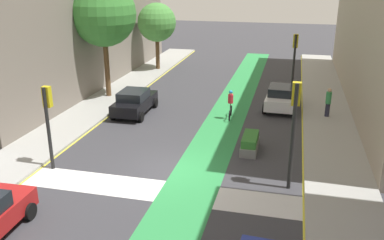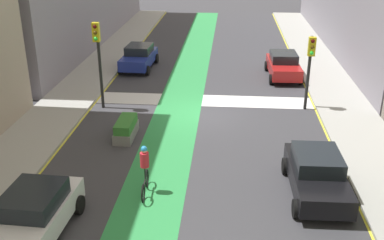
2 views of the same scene
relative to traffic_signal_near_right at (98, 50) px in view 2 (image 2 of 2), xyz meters
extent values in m
plane|color=#38383D|center=(-5.34, 0.35, -3.20)|extent=(120.00, 120.00, 0.00)
cube|color=#2D8C47|center=(-4.04, 0.35, -3.20)|extent=(2.40, 60.00, 0.01)
cube|color=silver|center=(-5.34, -1.65, -3.20)|extent=(12.00, 1.80, 0.01)
cube|color=#9E9E99|center=(-12.84, 0.35, -3.13)|extent=(3.00, 60.00, 0.15)
cube|color=yellow|center=(-11.34, 0.35, -3.20)|extent=(0.16, 60.00, 0.01)
cube|color=#9E9E99|center=(2.16, 0.35, -3.13)|extent=(3.00, 60.00, 0.15)
cube|color=yellow|center=(0.66, 0.35, -3.20)|extent=(0.16, 60.00, 0.01)
cylinder|color=black|center=(0.00, -0.11, -0.91)|extent=(0.16, 0.16, 4.59)
cube|color=gold|center=(0.00, 0.09, 0.91)|extent=(0.35, 0.28, 0.95)
sphere|color=#3F0A0A|center=(0.00, 0.23, 1.21)|extent=(0.20, 0.20, 0.20)
sphere|color=#4C380C|center=(0.00, 0.23, 0.91)|extent=(0.20, 0.20, 0.20)
sphere|color=#26D833|center=(0.00, 0.23, 0.61)|extent=(0.20, 0.20, 0.20)
cylinder|color=black|center=(-10.75, -0.80, -1.25)|extent=(0.16, 0.16, 3.91)
cube|color=gold|center=(-10.75, -0.60, 0.23)|extent=(0.35, 0.28, 0.95)
sphere|color=#3F0A0A|center=(-10.75, -0.46, 0.53)|extent=(0.20, 0.20, 0.20)
sphere|color=#4C380C|center=(-10.75, -0.46, 0.23)|extent=(0.20, 0.20, 0.20)
sphere|color=#26D833|center=(-10.75, -0.46, -0.07)|extent=(0.20, 0.20, 0.20)
cube|color=black|center=(-9.91, 7.68, -2.53)|extent=(1.88, 4.23, 0.70)
cube|color=black|center=(-9.91, 7.48, -1.91)|extent=(1.64, 2.03, 0.55)
cylinder|color=black|center=(-10.84, 9.14, -2.88)|extent=(0.23, 0.64, 0.64)
cylinder|color=black|center=(-9.04, 9.17, -2.88)|extent=(0.23, 0.64, 0.64)
cylinder|color=black|center=(-10.78, 6.20, -2.88)|extent=(0.23, 0.64, 0.64)
cylinder|color=black|center=(-8.98, 6.23, -2.88)|extent=(0.23, 0.64, 0.64)
cube|color=silver|center=(-0.80, 10.98, -2.53)|extent=(1.99, 4.28, 0.70)
cube|color=black|center=(-0.81, 10.78, -1.91)|extent=(1.69, 2.07, 0.55)
cylinder|color=black|center=(-1.77, 9.56, -2.88)|extent=(0.25, 0.65, 0.64)
cylinder|color=black|center=(0.03, 9.47, -2.88)|extent=(0.25, 0.65, 0.64)
cube|color=navy|center=(-0.54, -7.52, -2.53)|extent=(1.99, 4.28, 0.70)
cube|color=black|center=(-0.55, -7.72, -1.91)|extent=(1.69, 2.07, 0.55)
cylinder|color=black|center=(-1.37, -6.01, -2.88)|extent=(0.25, 0.65, 0.64)
cylinder|color=black|center=(0.43, -6.09, -2.88)|extent=(0.25, 0.65, 0.64)
cylinder|color=black|center=(-1.50, -8.94, -2.88)|extent=(0.25, 0.65, 0.64)
cylinder|color=black|center=(0.30, -9.03, -2.88)|extent=(0.25, 0.65, 0.64)
cube|color=#A51919|center=(-10.12, -6.30, -2.53)|extent=(1.94, 4.26, 0.70)
cube|color=black|center=(-10.12, -6.50, -1.91)|extent=(1.67, 2.05, 0.55)
cylinder|color=black|center=(-11.07, -4.86, -2.88)|extent=(0.24, 0.65, 0.64)
cylinder|color=black|center=(-9.27, -4.80, -2.88)|extent=(0.24, 0.65, 0.64)
cylinder|color=black|center=(-10.97, -7.80, -2.88)|extent=(0.24, 0.65, 0.64)
cylinder|color=black|center=(-9.17, -7.74, -2.88)|extent=(0.24, 0.65, 0.64)
torus|color=black|center=(-3.80, 8.71, -2.86)|extent=(0.10, 0.68, 0.68)
torus|color=black|center=(-3.75, 7.66, -2.86)|extent=(0.10, 0.68, 0.68)
cylinder|color=black|center=(-3.77, 8.18, -2.68)|extent=(0.11, 0.95, 0.06)
cylinder|color=black|center=(-3.77, 8.03, -2.41)|extent=(0.05, 0.05, 0.50)
cylinder|color=red|center=(-3.77, 8.03, -1.89)|extent=(0.32, 0.32, 0.55)
sphere|color=beige|center=(-3.77, 8.03, -1.50)|extent=(0.22, 0.22, 0.22)
sphere|color=#268CCC|center=(-3.77, 8.03, -1.46)|extent=(0.23, 0.23, 0.23)
cube|color=slate|center=(-2.04, 3.43, -2.98)|extent=(0.81, 2.07, 0.45)
cube|color=#33722D|center=(-2.04, 3.43, -2.55)|extent=(0.73, 1.86, 0.40)
camera|label=1|loc=(-0.25, -16.47, 5.53)|focal=39.21mm
camera|label=2|loc=(-6.65, 22.22, 5.76)|focal=42.72mm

